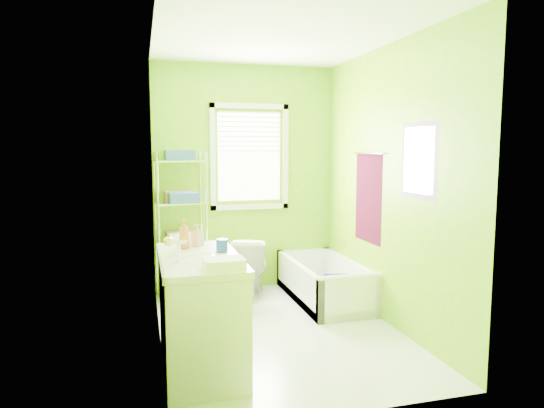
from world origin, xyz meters
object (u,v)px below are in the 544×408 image
object	(u,v)px
toilet	(251,266)
wire_shelf_unit	(182,208)
bathtub	(325,288)
vanity	(200,309)

from	to	relation	value
toilet	wire_shelf_unit	xyz separation A→B (m)	(-0.73, 0.16, 0.66)
bathtub	wire_shelf_unit	xyz separation A→B (m)	(-1.47, 0.55, 0.85)
bathtub	toilet	world-z (taller)	toilet
wire_shelf_unit	vanity	bearing A→B (deg)	-90.79
toilet	wire_shelf_unit	distance (m)	0.99
wire_shelf_unit	bathtub	bearing A→B (deg)	-20.55
toilet	vanity	size ratio (longest dim) A/B	0.59
toilet	wire_shelf_unit	bearing A→B (deg)	7.37
bathtub	toilet	distance (m)	0.86
vanity	wire_shelf_unit	xyz separation A→B (m)	(0.03, 1.81, 0.54)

